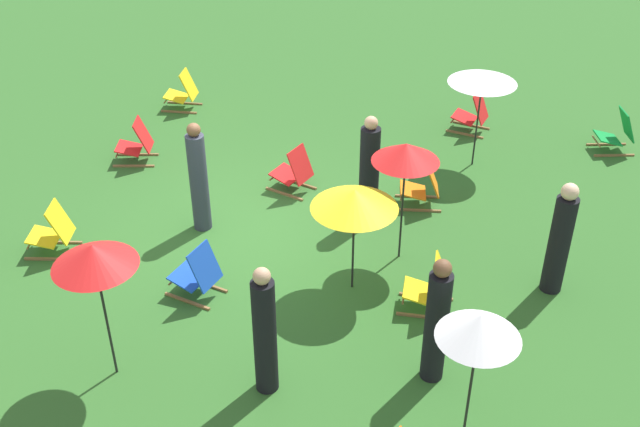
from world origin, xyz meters
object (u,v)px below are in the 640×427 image
umbrella_2 (406,153)px  person_4 (560,241)px  deckchair_10 (53,232)px  umbrella_0 (483,77)px  umbrella_3 (94,256)px  person_1 (199,180)px  deckchair_4 (431,287)px  umbrella_4 (479,327)px  person_0 (369,172)px  deckchair_0 (183,92)px  deckchair_5 (294,172)px  deckchair_1 (472,114)px  deckchair_6 (137,143)px  deckchair_3 (617,133)px  person_2 (436,323)px  deckchair_8 (423,186)px  person_3 (265,333)px  deckchair_2 (197,274)px  umbrella_1 (355,199)px

umbrella_2 → person_4: bearing=84.4°
deckchair_10 → umbrella_0: umbrella_0 is taller
umbrella_3 → person_1: 3.45m
deckchair_4 → umbrella_4: 2.54m
umbrella_0 → person_0: (2.26, -1.50, -0.84)m
deckchair_0 → deckchair_5: size_ratio=0.96×
deckchair_1 → deckchair_6: bearing=-52.6°
umbrella_4 → deckchair_6: bearing=-127.4°
umbrella_0 → umbrella_2: 3.29m
person_0 → deckchair_3: bearing=158.8°
deckchair_4 → person_2: (1.28, 0.20, 0.48)m
umbrella_3 → umbrella_4: (-0.12, 4.32, -0.20)m
person_1 → umbrella_2: bearing=2.2°
deckchair_10 → umbrella_2: size_ratio=0.44×
deckchair_0 → deckchair_8: 5.92m
deckchair_0 → deckchair_5: (2.60, 3.16, 0.00)m
deckchair_6 → deckchair_8: (0.17, 5.28, 0.00)m
person_3 → deckchair_10: bearing=47.1°
deckchair_3 → deckchair_4: 6.14m
deckchair_8 → person_1: bearing=-75.1°
deckchair_2 → person_2: person_2 is taller
deckchair_0 → deckchair_3: (-0.33, 8.62, 0.00)m
deckchair_8 → deckchair_2: bearing=-50.7°
deckchair_1 → person_4: (4.75, 1.57, 0.47)m
person_2 → person_4: person_2 is taller
deckchair_1 → umbrella_4: umbrella_4 is taller
umbrella_3 → person_2: (-0.94, 3.83, -0.95)m
umbrella_4 → umbrella_0: bearing=-175.7°
deckchair_5 → umbrella_0: umbrella_0 is taller
deckchair_8 → umbrella_2: (1.56, -0.11, 1.43)m
person_3 → deckchair_6: bearing=22.3°
person_1 → deckchair_1: bearing=51.7°
deckchair_0 → umbrella_1: 6.95m
deckchair_3 → umbrella_3: bearing=-55.9°
deckchair_3 → deckchair_10: bearing=-72.9°
deckchair_10 → person_1: person_1 is taller
deckchair_8 → deckchair_10: 5.92m
umbrella_2 → person_2: (2.38, 0.81, -0.94)m
deckchair_10 → umbrella_1: umbrella_1 is taller
deckchair_6 → deckchair_5: bearing=70.4°
umbrella_1 → umbrella_3: bearing=-45.8°
deckchair_1 → person_1: person_1 is taller
person_0 → person_1: 2.68m
deckchair_1 → umbrella_3: 8.80m
umbrella_2 → deckchair_6: bearing=-108.5°
deckchair_6 → umbrella_0: 6.31m
deckchair_6 → person_0: (0.82, 4.49, 0.50)m
deckchair_6 → umbrella_1: (2.64, 4.64, 1.12)m
umbrella_4 → person_1: 5.57m
deckchair_4 → deckchair_6: same height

